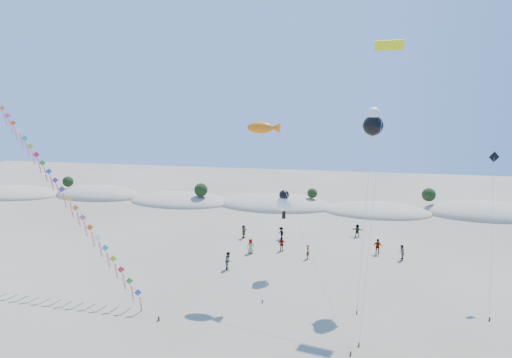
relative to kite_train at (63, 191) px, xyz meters
The scene contains 8 objects.
dune_ridge 37.18m from the kite_train, 62.64° to the left, with size 145.30×11.49×5.57m.
kite_train is the anchor object (origin of this frame).
fish_kite 19.72m from the kite_train, 11.84° to the left, with size 9.71×12.12×15.29m.
cartoon_kite_low 21.13m from the kite_train, 17.50° to the left, with size 1.68×8.38×8.40m.
cartoon_kite_high 29.28m from the kite_train, ahead, with size 2.09×7.25×16.66m.
parafoil_kite 32.27m from the kite_train, ahead, with size 3.44×12.13×22.41m.
dark_kite 38.92m from the kite_train, ahead, with size 2.08×7.51×12.72m.
beachgoers 26.04m from the kite_train, 30.56° to the left, with size 19.22×13.88×1.85m.
Camera 1 is at (9.42, -22.00, 17.65)m, focal length 30.00 mm.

